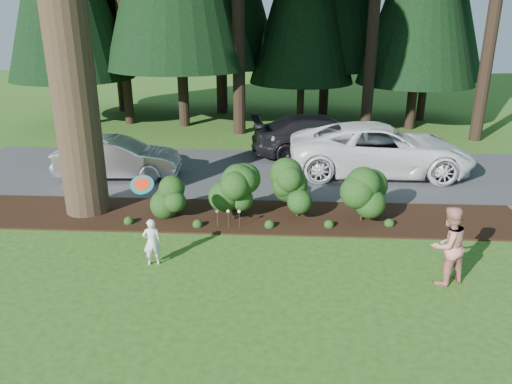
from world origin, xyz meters
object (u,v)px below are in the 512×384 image
(car_dark_suv, at_px, (322,136))
(child, at_px, (152,242))
(car_white_suv, at_px, (381,149))
(adult, at_px, (448,246))
(car_silver_wagon, at_px, (118,158))
(frisbee, at_px, (142,185))

(car_dark_suv, relative_size, child, 4.96)
(car_white_suv, bearing_deg, adult, -179.63)
(car_silver_wagon, bearing_deg, child, -159.62)
(frisbee, bearing_deg, car_silver_wagon, 113.47)
(car_silver_wagon, xyz_separation_m, car_white_suv, (9.35, 1.02, 0.20))
(car_dark_suv, xyz_separation_m, adult, (2.02, -9.97, 0.03))
(car_white_suv, height_order, frisbee, frisbee)
(car_silver_wagon, relative_size, adult, 2.43)
(adult, height_order, frisbee, frisbee)
(car_white_suv, bearing_deg, car_silver_wagon, 96.08)
(car_silver_wagon, xyz_separation_m, adult, (9.42, -6.75, 0.15))
(child, bearing_deg, frisbee, -60.84)
(child, relative_size, frisbee, 2.05)
(car_white_suv, xyz_separation_m, adult, (0.07, -7.78, -0.05))
(car_white_suv, distance_m, child, 9.81)
(child, distance_m, frisbee, 1.37)
(adult, bearing_deg, car_silver_wagon, -61.17)
(car_silver_wagon, distance_m, car_dark_suv, 8.06)
(adult, bearing_deg, child, -29.45)
(car_dark_suv, height_order, child, car_dark_suv)
(car_dark_suv, distance_m, child, 10.56)
(child, height_order, adult, adult)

